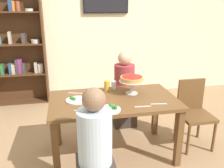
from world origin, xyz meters
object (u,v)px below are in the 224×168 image
water_glass_clear_near (114,85)px  cutlery_fork_far (82,111)px  deep_dish_pizza_stand (132,80)px  television (106,0)px  dining_table (114,107)px  diner_near_left (95,158)px  bookshelf (13,45)px  salad_plate_near_diner (76,100)px  beer_glass_amber_tall (107,86)px  cutlery_fork_near (143,106)px  salad_plate_far_diner (110,109)px  chair_head_east (193,110)px  cutlery_knife_far (159,104)px  cutlery_knife_near (75,93)px  diner_far_right (124,94)px

water_glass_clear_near → cutlery_fork_far: (-0.46, -0.61, -0.05)m
deep_dish_pizza_stand → television: bearing=89.0°
dining_table → television: television is taller
dining_table → television: size_ratio=1.74×
deep_dish_pizza_stand → cutlery_fork_far: deep_dish_pizza_stand is taller
diner_near_left → water_glass_clear_near: bearing=-19.9°
deep_dish_pizza_stand → bookshelf: bearing=131.6°
salad_plate_near_diner → beer_glass_amber_tall: size_ratio=1.84×
bookshelf → television: (1.71, 0.09, 0.77)m
dining_table → bookshelf: 2.51m
diner_near_left → cutlery_fork_near: 0.77m
water_glass_clear_near → cutlery_fork_near: size_ratio=0.57×
beer_glass_amber_tall → water_glass_clear_near: size_ratio=1.32×
deep_dish_pizza_stand → salad_plate_near_diner: 0.71m
television → salad_plate_far_diner: size_ratio=3.55×
bookshelf → salad_plate_far_diner: (1.33, -2.33, -0.33)m
dining_table → salad_plate_near_diner: size_ratio=5.88×
television → chair_head_east: 2.61m
beer_glass_amber_tall → cutlery_knife_far: bearing=-47.7°
diner_near_left → deep_dish_pizza_stand: (0.57, 0.85, 0.43)m
bookshelf → television: 1.88m
deep_dish_pizza_stand → cutlery_fork_far: (-0.64, -0.39, -0.18)m
television → salad_plate_near_diner: 2.46m
deep_dish_pizza_stand → dining_table: bearing=-153.4°
bookshelf → cutlery_fork_near: bookshelf is taller
dining_table → salad_plate_far_diner: salad_plate_far_diner is taller
dining_table → television: 2.45m
cutlery_fork_near → cutlery_knife_near: (-0.69, 0.55, 0.00)m
diner_near_left → dining_table: bearing=-23.5°
deep_dish_pizza_stand → cutlery_fork_near: size_ratio=1.73×
television → water_glass_clear_near: television is taller
chair_head_east → cutlery_fork_far: chair_head_east is taller
bookshelf → deep_dish_pizza_stand: (1.68, -1.89, -0.17)m
chair_head_east → television: bearing=-69.3°
salad_plate_near_diner → cutlery_knife_near: bearing=89.6°
salad_plate_near_diner → cutlery_fork_far: 0.30m
bookshelf → cutlery_fork_near: bearing=-53.6°
dining_table → cutlery_fork_far: bearing=-145.0°
cutlery_knife_far → diner_far_right: bearing=106.4°
chair_head_east → salad_plate_near_diner: chair_head_east is taller
cutlery_knife_near → cutlery_knife_far: same height
beer_glass_amber_tall → cutlery_fork_far: size_ratio=0.76×
dining_table → beer_glass_amber_tall: beer_glass_amber_tall is taller
diner_far_right → cutlery_fork_far: 1.26m
diner_near_left → deep_dish_pizza_stand: size_ratio=3.70×
deep_dish_pizza_stand → cutlery_fork_far: bearing=-148.2°
cutlery_knife_near → television: bearing=-91.6°
diner_near_left → water_glass_clear_near: diner_near_left is taller
dining_table → cutlery_fork_far: cutlery_fork_far is taller
deep_dish_pizza_stand → cutlery_fork_near: 0.44m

